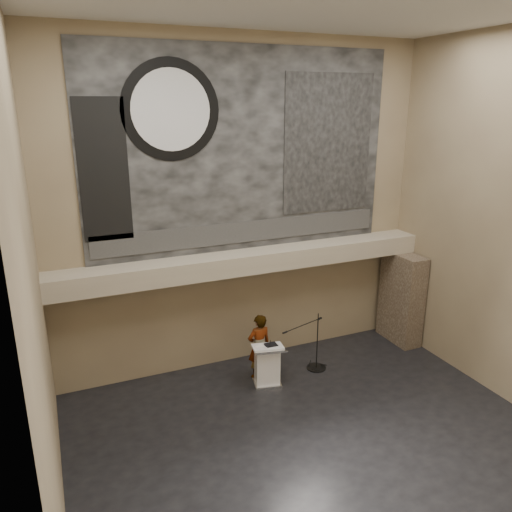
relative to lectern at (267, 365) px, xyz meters
name	(u,v)px	position (x,y,z in m)	size (l,w,h in m)	color
floor	(315,441)	(0.04, -2.40, -0.55)	(10.00, 10.00, 0.00)	black
wall_back	(244,209)	(0.04, 1.60, 3.70)	(10.00, 0.02, 8.50)	#7A674D
wall_front	(499,339)	(0.04, -6.40, 3.70)	(10.00, 0.02, 8.50)	#7A674D
wall_left	(33,287)	(-4.96, -2.40, 3.70)	(0.02, 8.00, 8.50)	#7A674D
soffit	(250,261)	(0.04, 1.20, 2.40)	(10.00, 0.80, 0.50)	tan
sprinkler_left	(191,280)	(-1.56, 1.15, 2.12)	(0.04, 0.04, 0.06)	#B2893D
sprinkler_right	(315,263)	(1.94, 1.15, 2.12)	(0.04, 0.04, 0.06)	#B2893D
banner	(244,152)	(0.04, 1.57, 5.15)	(8.00, 0.05, 5.00)	black
banner_text_strip	(245,232)	(0.04, 1.53, 3.10)	(7.76, 0.02, 0.55)	#2E2E2E
banner_clock_rim	(171,110)	(-1.76, 1.53, 6.15)	(2.30, 2.30, 0.02)	black
banner_clock_face	(171,110)	(-1.76, 1.51, 6.15)	(1.84, 1.84, 0.02)	silver
banner_building_print	(328,144)	(2.44, 1.53, 5.25)	(2.60, 0.02, 3.60)	black
banner_brick_print	(104,171)	(-3.36, 1.53, 4.85)	(1.10, 0.02, 3.20)	black
stone_pier	(401,298)	(4.69, 0.75, 0.80)	(0.60, 1.40, 2.70)	#44362A
lectern	(267,365)	(0.00, 0.00, 0.00)	(0.85, 0.68, 1.14)	silver
binder	(271,345)	(0.09, -0.03, 0.56)	(0.29, 0.23, 0.04)	black
papers	(261,347)	(-0.17, -0.02, 0.55)	(0.20, 0.27, 0.01)	white
speaker_person	(259,346)	(-0.04, 0.43, 0.33)	(0.64, 0.42, 1.76)	silver
mic_stand	(315,361)	(1.52, 0.21, -0.31)	(1.47, 0.65, 1.60)	black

